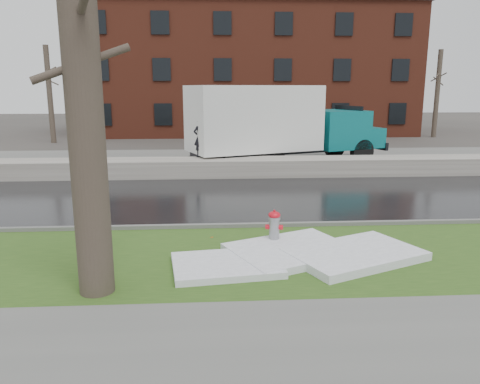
{
  "coord_description": "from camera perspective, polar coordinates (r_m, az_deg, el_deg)",
  "views": [
    {
      "loc": [
        -1.14,
        -11.07,
        3.71
      ],
      "look_at": [
        -0.38,
        1.05,
        1.0
      ],
      "focal_mm": 35.0,
      "sensor_mm": 36.0,
      "label": 1
    }
  ],
  "objects": [
    {
      "name": "sidewalk",
      "position": [
        7.19,
        6.35,
        -18.33
      ],
      "size": [
        60.0,
        3.0,
        0.05
      ],
      "primitive_type": "cube",
      "color": "slate",
      "rests_on": "ground"
    },
    {
      "name": "bg_tree_center",
      "position": [
        37.39,
        -11.29,
        11.77
      ],
      "size": [
        1.4,
        1.62,
        6.5
      ],
      "color": "brown",
      "rests_on": "ground"
    },
    {
      "name": "bg_tree_right",
      "position": [
        39.03,
        22.91,
        11.06
      ],
      "size": [
        1.4,
        1.62,
        6.5
      ],
      "color": "brown",
      "rests_on": "ground"
    },
    {
      "name": "snowbank",
      "position": [
        20.08,
        -0.29,
        3.03
      ],
      "size": [
        60.0,
        1.6,
        0.75
      ],
      "primitive_type": "cube",
      "color": "#ADA89E",
      "rests_on": "ground"
    },
    {
      "name": "ground",
      "position": [
        11.73,
        2.18,
        -5.86
      ],
      "size": [
        120.0,
        120.0,
        0.0
      ],
      "primitive_type": "plane",
      "color": "#47423D",
      "rests_on": "ground"
    },
    {
      "name": "snow_patch_far",
      "position": [
        9.84,
        -1.67,
        -8.88
      ],
      "size": [
        2.39,
        1.87,
        0.14
      ],
      "primitive_type": "cube",
      "rotation": [
        0.0,
        0.0,
        0.13
      ],
      "color": "white",
      "rests_on": "verge"
    },
    {
      "name": "curb",
      "position": [
        12.66,
        1.73,
        -4.13
      ],
      "size": [
        60.0,
        0.15,
        0.14
      ],
      "primitive_type": "cube",
      "color": "slate",
      "rests_on": "ground"
    },
    {
      "name": "snow_patch_side",
      "position": [
        10.68,
        13.75,
        -7.39
      ],
      "size": [
        3.29,
        2.79,
        0.18
      ],
      "primitive_type": "cube",
      "rotation": [
        0.0,
        0.0,
        0.42
      ],
      "color": "white",
      "rests_on": "verge"
    },
    {
      "name": "parking_lot",
      "position": [
        24.38,
        -0.87,
        3.87
      ],
      "size": [
        60.0,
        9.0,
        0.03
      ],
      "primitive_type": "cube",
      "color": "slate",
      "rests_on": "ground"
    },
    {
      "name": "tree",
      "position": [
        8.46,
        -18.73,
        14.05
      ],
      "size": [
        1.59,
        1.84,
        7.9
      ],
      "rotation": [
        0.0,
        0.0,
        -0.01
      ],
      "color": "brown",
      "rests_on": "verge"
    },
    {
      "name": "road",
      "position": [
        16.04,
        0.58,
        -0.73
      ],
      "size": [
        60.0,
        7.0,
        0.03
      ],
      "primitive_type": "cube",
      "color": "black",
      "rests_on": "ground"
    },
    {
      "name": "snow_patch_near",
      "position": [
        10.68,
        6.32,
        -7.14
      ],
      "size": [
        3.19,
        2.89,
        0.16
      ],
      "primitive_type": "cube",
      "rotation": [
        0.0,
        0.0,
        0.42
      ],
      "color": "white",
      "rests_on": "verge"
    },
    {
      "name": "worker",
      "position": [
        20.48,
        -4.83,
        6.61
      ],
      "size": [
        0.7,
        0.55,
        1.69
      ],
      "primitive_type": "imported",
      "rotation": [
        0.0,
        0.0,
        3.41
      ],
      "color": "black",
      "rests_on": "snowbank"
    },
    {
      "name": "fire_hydrant",
      "position": [
        11.14,
        4.19,
        -4.2
      ],
      "size": [
        0.43,
        0.39,
        0.86
      ],
      "rotation": [
        0.0,
        0.0,
        -0.2
      ],
      "color": "gray",
      "rests_on": "verge"
    },
    {
      "name": "bg_tree_left",
      "position": [
        34.81,
        -22.2,
        11.06
      ],
      "size": [
        1.4,
        1.62,
        6.5
      ],
      "color": "brown",
      "rests_on": "ground"
    },
    {
      "name": "box_truck",
      "position": [
        22.63,
        4.52,
        8.28
      ],
      "size": [
        11.4,
        5.89,
        3.83
      ],
      "rotation": [
        0.0,
        0.0,
        0.36
      ],
      "color": "black",
      "rests_on": "ground"
    },
    {
      "name": "verge",
      "position": [
        10.55,
        2.86,
        -7.9
      ],
      "size": [
        60.0,
        4.5,
        0.04
      ],
      "primitive_type": "cube",
      "color": "#294918",
      "rests_on": "ground"
    },
    {
      "name": "brick_building",
      "position": [
        41.21,
        0.81,
        14.38
      ],
      "size": [
        26.0,
        12.0,
        10.0
      ],
      "primitive_type": "cube",
      "color": "maroon",
      "rests_on": "ground"
    }
  ]
}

